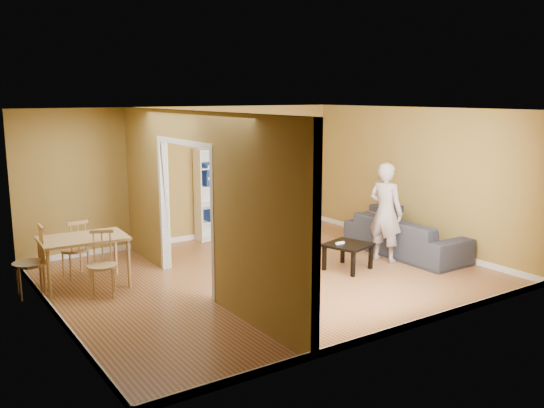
# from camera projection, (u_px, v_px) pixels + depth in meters

# --- Properties ---
(room_shell) EXTENTS (6.50, 6.50, 6.50)m
(room_shell) POSITION_uv_depth(u_px,v_px,m) (268.00, 195.00, 8.88)
(room_shell) COLOR #B27042
(room_shell) RESTS_ON ground
(partition) EXTENTS (0.22, 5.50, 2.60)m
(partition) POSITION_uv_depth(u_px,v_px,m) (198.00, 203.00, 8.23)
(partition) COLOR olive
(partition) RESTS_ON ground
(wall_speaker) EXTENTS (0.10, 0.10, 0.10)m
(wall_speaker) POSITION_uv_depth(u_px,v_px,m) (258.00, 140.00, 11.79)
(wall_speaker) COLOR black
(wall_speaker) RESTS_ON room_shell
(sofa) EXTENTS (2.33, 1.00, 0.89)m
(sofa) POSITION_uv_depth(u_px,v_px,m) (406.00, 230.00, 10.23)
(sofa) COLOR black
(sofa) RESTS_ON ground
(person) EXTENTS (0.85, 0.73, 2.01)m
(person) POSITION_uv_depth(u_px,v_px,m) (386.00, 204.00, 9.74)
(person) COLOR slate
(person) RESTS_ON ground
(bookshelf) EXTENTS (0.76, 0.33, 1.80)m
(bookshelf) POSITION_uv_depth(u_px,v_px,m) (214.00, 194.00, 11.31)
(bookshelf) COLOR white
(bookshelf) RESTS_ON ground
(paper_box_navy_a) EXTENTS (0.40, 0.26, 0.21)m
(paper_box_navy_a) POSITION_uv_depth(u_px,v_px,m) (216.00, 215.00, 11.36)
(paper_box_navy_a) COLOR #171248
(paper_box_navy_a) RESTS_ON bookshelf
(paper_box_navy_b) EXTENTS (0.46, 0.30, 0.24)m
(paper_box_navy_b) POSITION_uv_depth(u_px,v_px,m) (214.00, 179.00, 11.21)
(paper_box_navy_b) COLOR navy
(paper_box_navy_b) RESTS_ON bookshelf
(paper_box_navy_c) EXTENTS (0.40, 0.26, 0.20)m
(paper_box_navy_c) POSITION_uv_depth(u_px,v_px,m) (213.00, 170.00, 11.17)
(paper_box_navy_c) COLOR navy
(paper_box_navy_c) RESTS_ON bookshelf
(coffee_table) EXTENTS (0.66, 0.66, 0.44)m
(coffee_table) POSITION_uv_depth(u_px,v_px,m) (348.00, 248.00, 9.36)
(coffee_table) COLOR black
(coffee_table) RESTS_ON ground
(game_controller) EXTENTS (0.16, 0.04, 0.03)m
(game_controller) POSITION_uv_depth(u_px,v_px,m) (340.00, 243.00, 9.33)
(game_controller) COLOR white
(game_controller) RESTS_ON coffee_table
(dining_table) EXTENTS (1.22, 0.81, 0.76)m
(dining_table) POSITION_uv_depth(u_px,v_px,m) (83.00, 242.00, 8.46)
(dining_table) COLOR tan
(dining_table) RESTS_ON ground
(chair_left) EXTENTS (0.49, 0.49, 1.02)m
(chair_left) POSITION_uv_depth(u_px,v_px,m) (29.00, 261.00, 8.10)
(chair_left) COLOR tan
(chair_left) RESTS_ON ground
(chair_near) EXTENTS (0.56, 0.56, 0.93)m
(chair_near) POSITION_uv_depth(u_px,v_px,m) (102.00, 264.00, 8.13)
(chair_near) COLOR #D8B07E
(chair_near) RESTS_ON ground
(chair_far) EXTENTS (0.48, 0.48, 0.92)m
(chair_far) POSITION_uv_depth(u_px,v_px,m) (75.00, 248.00, 8.99)
(chair_far) COLOR tan
(chair_far) RESTS_ON ground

